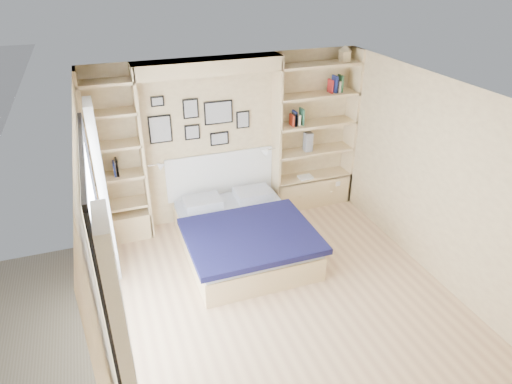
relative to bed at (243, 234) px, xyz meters
name	(u,v)px	position (x,y,z in m)	size (l,w,h in m)	color
ground	(285,300)	(0.16, -1.16, -0.27)	(4.50, 4.50, 0.00)	#DCB585
room_shell	(217,174)	(-0.23, 0.37, 0.81)	(4.50, 4.50, 4.50)	beige
bed	(243,234)	(0.00, 0.00, 0.00)	(1.67, 2.12, 1.07)	beige
photo_gallery	(198,121)	(-0.29, 1.07, 1.33)	(1.48, 0.02, 0.82)	black
reading_lamps	(214,158)	(-0.14, 0.84, 0.83)	(1.92, 0.12, 0.15)	silver
shelf_decor	(298,109)	(1.20, 0.91, 1.41)	(3.56, 0.23, 2.03)	maroon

